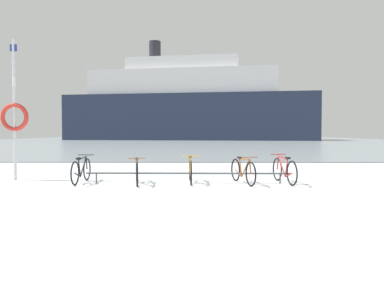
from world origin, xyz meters
The scene contains 9 objects.
ground centered at (0.00, 53.90, -0.04)m, with size 80.00×132.00×0.08m.
bike_rack centered at (0.56, 3.03, 0.27)m, with size 5.72×0.11×0.31m.
bicycle_0 centered at (-2.47, 3.14, 0.35)m, with size 0.46×1.71×0.77m.
bicycle_1 centered at (-0.85, 2.91, 0.34)m, with size 0.47×1.65×0.75m.
bicycle_2 centered at (0.63, 3.14, 0.36)m, with size 0.46×1.71×0.79m.
bicycle_3 centered at (2.09, 2.98, 0.35)m, with size 0.59×1.71×0.78m.
bicycle_4 centered at (3.26, 3.09, 0.36)m, with size 0.46×1.70×0.80m.
rescue_post centered at (-4.61, 3.65, 1.96)m, with size 0.84×0.13×4.17m.
ferry_ship centered at (-0.63, 63.51, 6.54)m, with size 48.46×19.43×19.49m.
Camera 1 is at (0.77, -6.93, 1.42)m, focal length 33.47 mm.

